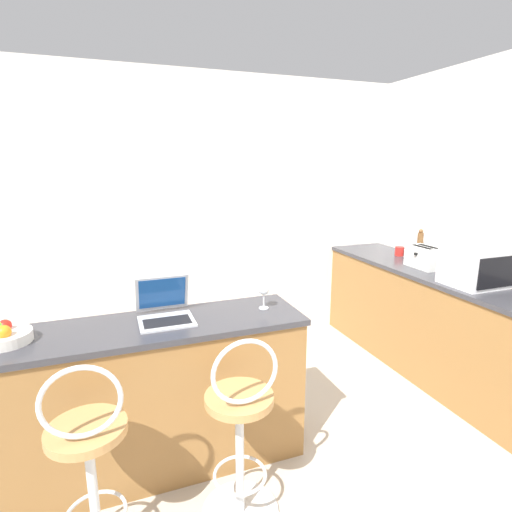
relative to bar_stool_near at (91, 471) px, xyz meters
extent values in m
cube|color=silver|center=(1.02, 2.09, 0.82)|extent=(12.00, 0.06, 2.60)
cube|color=olive|center=(0.34, 0.52, -0.04)|extent=(1.69, 0.47, 0.87)
cube|color=#333338|center=(0.34, 0.52, 0.41)|extent=(1.72, 0.50, 0.03)
cube|color=olive|center=(2.72, 0.57, -0.04)|extent=(0.59, 2.97, 0.87)
cube|color=#333338|center=(2.72, 0.57, 0.41)|extent=(0.62, 3.00, 0.03)
cylinder|color=silver|center=(0.00, 0.02, -0.15)|extent=(0.04, 0.04, 0.65)
cylinder|color=#B7844C|center=(0.00, 0.02, 0.19)|extent=(0.34, 0.34, 0.04)
torus|color=silver|center=(0.00, -0.08, 0.38)|extent=(0.32, 0.02, 0.32)
cylinder|color=silver|center=(0.69, 0.02, -0.47)|extent=(0.40, 0.40, 0.02)
cylinder|color=silver|center=(0.69, 0.02, -0.15)|extent=(0.04, 0.04, 0.65)
torus|color=silver|center=(0.69, 0.02, -0.25)|extent=(0.28, 0.28, 0.02)
cylinder|color=#B7844C|center=(0.69, 0.02, 0.19)|extent=(0.34, 0.34, 0.04)
torus|color=silver|center=(0.69, -0.08, 0.38)|extent=(0.32, 0.02, 0.32)
cube|color=#B7BABF|center=(0.42, 0.53, 0.43)|extent=(0.31, 0.25, 0.01)
cube|color=black|center=(0.42, 0.51, 0.44)|extent=(0.26, 0.14, 0.00)
cube|color=#B7BABF|center=(0.42, 0.66, 0.56)|extent=(0.31, 0.09, 0.23)
cube|color=#19478C|center=(0.42, 0.66, 0.56)|extent=(0.27, 0.08, 0.19)
cube|color=silver|center=(2.72, 0.46, 0.57)|extent=(0.51, 0.34, 0.28)
cube|color=black|center=(2.67, 0.29, 0.57)|extent=(0.36, 0.01, 0.22)
cube|color=silver|center=(2.68, 1.00, 0.52)|extent=(0.17, 0.30, 0.18)
cube|color=black|center=(2.65, 1.00, 0.61)|extent=(0.04, 0.21, 0.00)
cube|color=black|center=(2.72, 1.00, 0.61)|extent=(0.04, 0.21, 0.00)
cube|color=black|center=(2.59, 1.00, 0.56)|extent=(0.02, 0.02, 0.02)
cylinder|color=brown|center=(2.91, 1.30, 0.55)|extent=(0.05, 0.05, 0.24)
sphere|color=brown|center=(2.91, 1.30, 0.69)|extent=(0.04, 0.04, 0.04)
cylinder|color=silver|center=(1.02, 0.54, 0.43)|extent=(0.06, 0.06, 0.00)
cylinder|color=silver|center=(1.02, 0.54, 0.48)|extent=(0.01, 0.01, 0.09)
sphere|color=silver|center=(1.02, 0.54, 0.55)|extent=(0.07, 0.07, 0.07)
cylinder|color=red|center=(2.80, 1.45, 0.47)|extent=(0.08, 0.08, 0.09)
torus|color=red|center=(2.85, 1.45, 0.48)|extent=(0.01, 0.06, 0.06)
cylinder|color=silver|center=(-0.37, 0.53, 0.45)|extent=(0.24, 0.24, 0.05)
sphere|color=red|center=(-0.38, 0.58, 0.50)|extent=(0.06, 0.06, 0.06)
sphere|color=orange|center=(-0.36, 0.49, 0.50)|extent=(0.07, 0.07, 0.07)
cylinder|color=white|center=(2.93, 1.04, 0.48)|extent=(0.08, 0.08, 0.10)
torus|color=white|center=(2.99, 1.04, 0.48)|extent=(0.01, 0.07, 0.07)
camera|label=1|loc=(0.16, -1.64, 1.30)|focal=28.00mm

